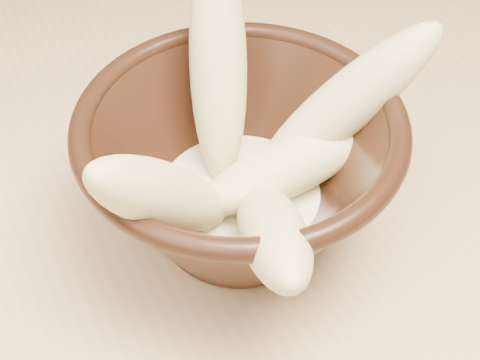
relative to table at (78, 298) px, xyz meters
name	(u,v)px	position (x,y,z in m)	size (l,w,h in m)	color
table	(78,298)	(0.00, 0.00, 0.00)	(1.20, 0.80, 0.75)	tan
bowl	(240,170)	(0.12, -0.05, 0.15)	(0.21, 0.21, 0.12)	black
milk_puddle	(240,198)	(0.12, -0.05, 0.12)	(0.12, 0.12, 0.02)	#EFE9C0
banana_upright	(218,63)	(0.13, 0.01, 0.19)	(0.04, 0.04, 0.17)	#E0C884
banana_left	(165,196)	(0.06, -0.08, 0.18)	(0.04, 0.04, 0.15)	#E0C884
banana_right	(343,106)	(0.20, -0.06, 0.18)	(0.04, 0.04, 0.16)	#E0C884
banana_across	(287,168)	(0.15, -0.06, 0.15)	(0.04, 0.04, 0.13)	#E0C884
banana_front	(272,232)	(0.11, -0.12, 0.16)	(0.04, 0.04, 0.16)	#E0C884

